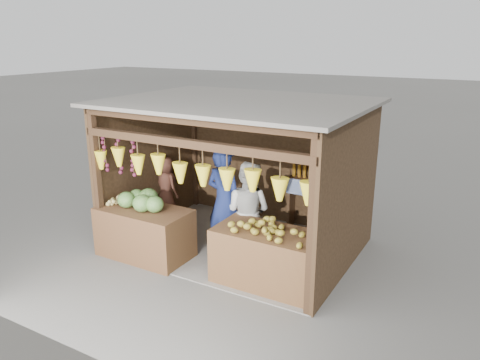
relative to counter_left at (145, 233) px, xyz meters
name	(u,v)px	position (x,y,z in m)	size (l,w,h in m)	color
ground	(239,246)	(1.22, 1.14, -0.43)	(80.00, 80.00, 0.00)	#514F49
stall_structure	(236,158)	(1.18, 1.10, 1.23)	(4.30, 3.30, 2.66)	slate
back_shelf	(320,191)	(2.27, 2.43, 0.44)	(1.25, 0.32, 1.32)	#382314
counter_left	(145,233)	(0.00, 0.00, 0.00)	(1.61, 0.85, 0.87)	#4A3018
counter_right	(269,258)	(2.32, 0.17, 0.01)	(1.70, 0.85, 0.88)	#522E1B
stool	(168,219)	(-0.50, 1.27, -0.30)	(0.29, 0.29, 0.27)	black
man_standing	(225,202)	(1.19, 0.71, 0.54)	(0.71, 0.47, 1.96)	#152050
woman_standing	(248,211)	(1.58, 0.82, 0.43)	(0.84, 0.65, 1.72)	silver
vendor_seated	(166,186)	(-0.50, 1.27, 0.42)	(0.57, 0.37, 1.17)	#502C20
melon_pile	(140,199)	(-0.07, 0.02, 0.59)	(1.00, 0.50, 0.32)	#144C19
tanfruit_pile	(113,200)	(-0.64, -0.05, 0.50)	(0.34, 0.40, 0.13)	#A08E4A
mango_pile	(271,227)	(2.36, 0.12, 0.56)	(1.40, 0.64, 0.22)	#AF5B17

